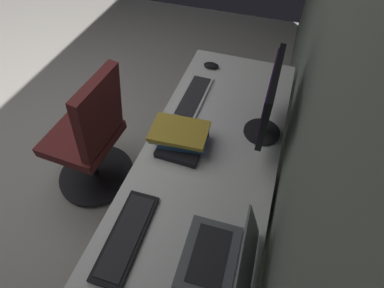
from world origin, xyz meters
The scene contains 11 objects.
floor_plane centered at (0.00, 0.00, 0.00)m, with size 5.61×5.61×0.00m, color #B2ADA3.
wall_back centered at (0.00, 2.05, 1.30)m, with size 5.27×0.10×2.60m, color slate.
desk centered at (0.38, 1.63, 0.67)m, with size 2.12×0.70×0.73m.
drawer_pedestal centered at (0.36, 1.66, 0.35)m, with size 0.40×0.51×0.69m.
monitor_primary centered at (0.00, 1.86, 0.97)m, with size 0.47×0.20×0.41m.
laptop_left centered at (0.75, 1.84, 0.78)m, with size 0.32×0.30×0.22m.
keyboard_main centered at (-0.16, 1.42, 0.74)m, with size 0.42×0.15×0.02m.
keyboard_spare centered at (0.78, 1.42, 0.74)m, with size 0.42×0.15×0.02m.
mouse_main centered at (-0.50, 1.43, 0.75)m, with size 0.06×0.10×0.03m, color black.
book_stack_near centered at (0.22, 1.47, 0.78)m, with size 0.25×0.31×0.11m.
office_chair centered at (0.16, 0.81, 0.46)m, with size 0.56×0.56×0.97m.
Camera 1 is at (1.21, 1.85, 1.96)m, focal length 28.41 mm.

